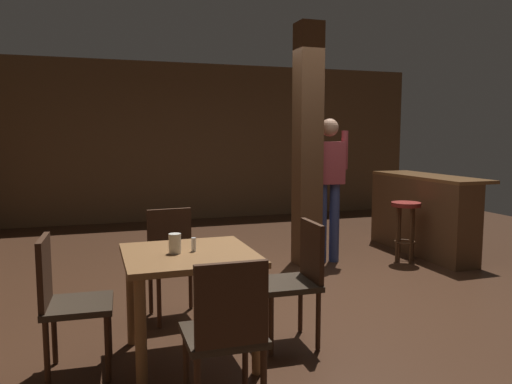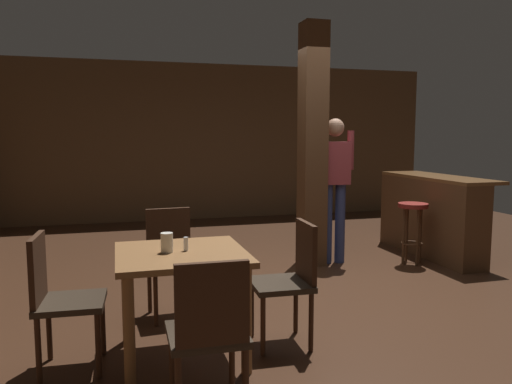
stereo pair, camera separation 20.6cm
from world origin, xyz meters
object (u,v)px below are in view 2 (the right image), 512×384
Objects in this scene: bar_stool_near at (413,218)px; salt_shaker at (186,244)px; dining_table at (181,271)px; chair_north at (171,256)px; chair_east at (291,276)px; bar_counter at (430,215)px; standing_person at (334,180)px; napkin_cup at (167,243)px; chair_south at (209,329)px; chair_west at (58,295)px.

salt_shaker is at bearing -148.87° from bar_stool_near.
chair_north is (0.02, 0.85, -0.10)m from dining_table.
chair_east is 0.50× the size of bar_counter.
salt_shaker is at bearing -134.71° from standing_person.
napkin_cup is at bearing -136.28° from standing_person.
chair_south is 6.70× the size of napkin_cup.
standing_person is (2.87, 2.07, 0.50)m from chair_west.
napkin_cup is (-0.13, 0.82, 0.30)m from chair_south.
dining_table is at bearing -158.90° from salt_shaker.
bar_counter is (3.40, 1.24, 0.01)m from chair_north.
chair_west is at bearing 179.62° from dining_table.
napkin_cup reaches higher than salt_shaker.
chair_east is 3.36m from bar_counter.
chair_east is 1.12m from chair_south.
dining_table is at bearing -148.98° from bar_stool_near.
chair_east is 1.00× the size of chair_south.
napkin_cup is 0.07× the size of bar_counter.
dining_table is 0.83m from chair_south.
salt_shaker is at bearing 0.56° from chair_west.
chair_west is 3.57m from standing_person.
salt_shaker is at bearing -89.05° from chair_north.
bar_counter is (2.63, 2.09, 0.01)m from chair_east.
chair_east and chair_south have the same top height.
chair_east is at bearing -141.50° from bar_counter.
chair_south is at bearing -138.29° from bar_stool_near.
chair_west is 1.17m from chair_south.
bar_stool_near is at bearing -18.59° from standing_person.
bar_stool_near is (-0.46, -0.32, 0.03)m from bar_counter.
bar_stool_near is (2.94, 0.93, 0.04)m from chair_north.
salt_shaker is at bearing -148.39° from bar_counter.
chair_west is 6.70× the size of napkin_cup.
standing_person is 0.96× the size of bar_counter.
napkin_cup is at bearing -0.43° from chair_west.
napkin_cup is at bearing -149.77° from bar_stool_near.
napkin_cup reaches higher than bar_stool_near.
dining_table is 0.22m from napkin_cup.
salt_shaker is at bearing 179.52° from chair_east.
chair_north is at bearing 90.60° from chair_south.
bar_stool_near is at bearing 25.32° from chair_west.
standing_person reaches higher than chair_north.
chair_east is at bearing -121.84° from standing_person.
dining_table is at bearing 0.05° from napkin_cup.
chair_north is at bearing 132.38° from chair_east.
salt_shaker is at bearing 21.10° from dining_table.
dining_table is 3.45m from bar_stool_near.
standing_person is (2.04, 2.90, 0.50)m from chair_south.
chair_north is 3.08m from bar_stool_near.
napkin_cup is 3.01m from standing_person.
napkin_cup is (-0.12, -0.85, 0.30)m from chair_north.
chair_east is (1.58, 0.00, 0.00)m from chair_west.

